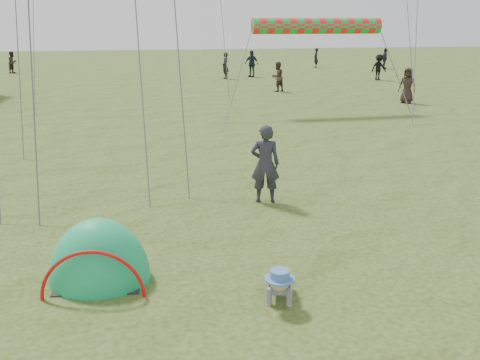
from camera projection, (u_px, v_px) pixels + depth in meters
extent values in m
plane|color=#264111|center=(338.00, 323.00, 6.78)|extent=(140.00, 140.00, 0.00)
ellipsoid|color=#159D6B|center=(101.00, 280.00, 7.91)|extent=(1.64, 1.43, 1.92)
imported|color=#282833|center=(265.00, 164.00, 11.13)|extent=(0.68, 0.52, 1.66)
imported|color=black|center=(13.00, 62.00, 39.53)|extent=(0.88, 0.96, 1.59)
imported|color=#27303E|center=(385.00, 59.00, 43.20)|extent=(0.96, 0.96, 1.63)
imported|color=black|center=(225.00, 66.00, 35.54)|extent=(0.50, 0.68, 1.72)
imported|color=#1C2934|center=(251.00, 64.00, 36.76)|extent=(1.06, 1.05, 1.80)
imported|color=black|center=(379.00, 67.00, 34.69)|extent=(1.15, 0.77, 1.66)
imported|color=#2D211C|center=(407.00, 85.00, 24.92)|extent=(0.93, 0.94, 1.64)
imported|color=black|center=(316.00, 58.00, 44.32)|extent=(0.50, 0.65, 1.59)
imported|color=#3B2F28|center=(277.00, 77.00, 29.05)|extent=(0.96, 0.89, 1.59)
cylinder|color=red|center=(317.00, 26.00, 21.76)|extent=(5.43, 0.64, 0.64)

